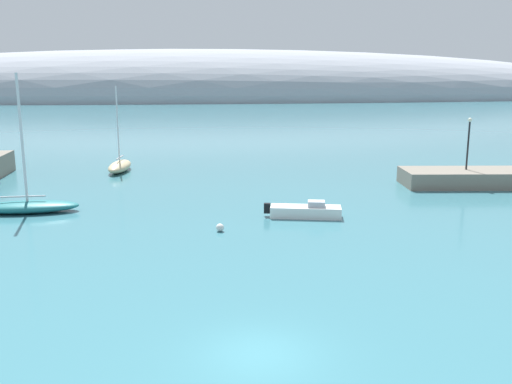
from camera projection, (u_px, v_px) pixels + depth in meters
water at (260, 354)px, 19.39m from camera, size 600.00×600.00×0.00m
breakwater_rocks at (495, 178)px, 49.14m from camera, size 16.94×6.77×1.45m
distant_ridge at (220, 100)px, 230.25m from camera, size 399.96×73.16×41.23m
sailboat_sand_outer_mooring at (120, 166)px, 56.41m from camera, size 2.70×6.24×8.71m
sailboat_teal_end_of_line at (28, 205)px, 39.48m from camera, size 7.17×2.35×9.89m
motorboat_white_foreground at (306, 211)px, 38.19m from camera, size 5.43×2.63×1.18m
mooring_buoy_white at (220, 228)px, 34.71m from camera, size 0.50×0.50×0.50m
harbor_lamp_post at (469, 138)px, 48.52m from camera, size 0.36×0.36×4.62m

